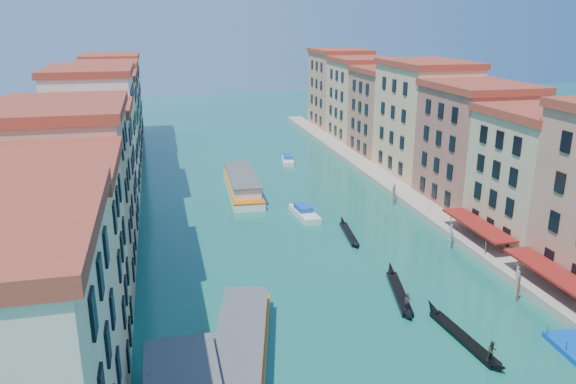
% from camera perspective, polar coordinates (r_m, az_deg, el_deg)
% --- Properties ---
extents(left_bank_palazzos, '(12.80, 128.40, 21.00)m').
position_cam_1_polar(left_bank_palazzos, '(87.37, -19.26, 4.19)').
color(left_bank_palazzos, beige).
rests_on(left_bank_palazzos, ground).
extents(right_bank_palazzos, '(12.80, 128.40, 21.00)m').
position_cam_1_polar(right_bank_palazzos, '(98.78, 15.16, 6.00)').
color(right_bank_palazzos, brown).
rests_on(right_bank_palazzos, ground).
extents(quay, '(4.00, 140.00, 1.00)m').
position_cam_1_polar(quay, '(97.48, 10.58, 0.56)').
color(quay, '#A79E87').
rests_on(quay, ground).
extents(restaurant_awnings, '(3.20, 44.55, 3.12)m').
position_cam_1_polar(restaurant_awnings, '(63.18, 26.30, -8.00)').
color(restaurant_awnings, maroon).
rests_on(restaurant_awnings, ground).
extents(mooring_poles_right, '(1.44, 54.24, 3.20)m').
position_cam_1_polar(mooring_poles_right, '(66.21, 20.88, -7.76)').
color(mooring_poles_right, brown).
rests_on(mooring_poles_right, ground).
extents(vaporetto_near, '(8.73, 19.88, 2.88)m').
position_cam_1_polar(vaporetto_near, '(49.67, -4.83, -15.37)').
color(vaporetto_near, silver).
rests_on(vaporetto_near, ground).
extents(vaporetto_far, '(5.76, 21.35, 3.15)m').
position_cam_1_polar(vaporetto_far, '(94.44, -4.67, 0.84)').
color(vaporetto_far, white).
rests_on(vaporetto_far, ground).
extents(gondola_fore, '(3.79, 12.32, 2.48)m').
position_cam_1_polar(gondola_fore, '(61.24, 11.23, -9.90)').
color(gondola_fore, black).
rests_on(gondola_fore, ground).
extents(gondola_right, '(1.98, 12.38, 2.47)m').
position_cam_1_polar(gondola_right, '(54.71, 17.52, -13.87)').
color(gondola_right, black).
rests_on(gondola_right, ground).
extents(gondola_far, '(2.13, 10.75, 1.52)m').
position_cam_1_polar(gondola_far, '(76.32, 6.18, -4.14)').
color(gondola_far, black).
rests_on(gondola_far, ground).
extents(motorboat_mid, '(3.10, 7.88, 1.59)m').
position_cam_1_polar(motorboat_mid, '(82.76, 1.66, -2.08)').
color(motorboat_mid, silver).
rests_on(motorboat_mid, ground).
extents(motorboat_far, '(3.34, 7.12, 1.42)m').
position_cam_1_polar(motorboat_far, '(113.93, -0.03, 3.31)').
color(motorboat_far, silver).
rests_on(motorboat_far, ground).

